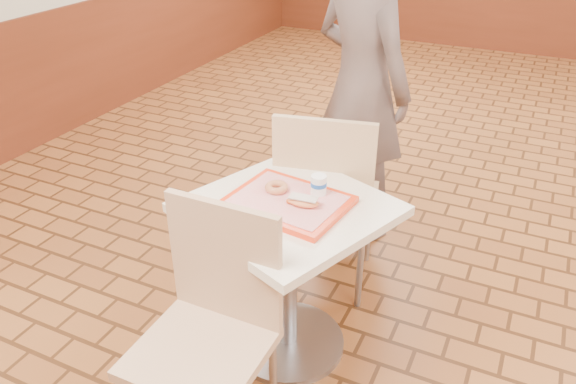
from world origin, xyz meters
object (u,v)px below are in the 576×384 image
at_px(main_table, 288,255).
at_px(long_john_donut, 303,202).
at_px(chair_main_front, 211,321).
at_px(paper_cup, 319,185).
at_px(ring_donut, 276,187).
at_px(customer, 361,86).
at_px(chair_main_back, 326,195).
at_px(serving_tray, 288,202).

height_order(main_table, long_john_donut, long_john_donut).
height_order(chair_main_front, paper_cup, chair_main_front).
bearing_deg(ring_donut, chair_main_front, -89.43).
distance_m(customer, paper_cup, 1.05).
bearing_deg(ring_donut, long_john_donut, -23.45).
xyz_separation_m(chair_main_front, chair_main_back, (0.05, 0.98, 0.02)).
bearing_deg(paper_cup, serving_tray, -135.87).
relative_size(serving_tray, paper_cup, 5.61).
relative_size(chair_main_back, long_john_donut, 7.37).
bearing_deg(chair_main_back, long_john_donut, 88.26).
bearing_deg(chair_main_front, ring_donut, 90.29).
distance_m(main_table, ring_donut, 0.31).
relative_size(chair_main_front, ring_donut, 10.01).
height_order(serving_tray, ring_donut, ring_donut).
xyz_separation_m(main_table, chair_main_back, (-0.02, 0.47, 0.05)).
distance_m(chair_main_back, ring_donut, 0.50).
relative_size(main_table, ring_donut, 7.94).
bearing_deg(ring_donut, paper_cup, 17.33).
distance_m(main_table, paper_cup, 0.35).
bearing_deg(customer, paper_cup, 124.58).
relative_size(main_table, long_john_donut, 5.59).
bearing_deg(customer, main_table, 119.04).
bearing_deg(ring_donut, customer, 90.57).
bearing_deg(serving_tray, long_john_donut, -17.71).
distance_m(main_table, serving_tray, 0.27).
xyz_separation_m(ring_donut, long_john_donut, (0.15, -0.06, 0.00)).
xyz_separation_m(main_table, long_john_donut, (0.07, -0.02, 0.30)).
height_order(chair_main_front, ring_donut, chair_main_front).
xyz_separation_m(main_table, customer, (-0.08, 1.12, 0.39)).
height_order(chair_main_front, customer, customer).
height_order(customer, long_john_donut, customer).
height_order(ring_donut, paper_cup, paper_cup).
bearing_deg(chair_main_front, paper_cup, 74.72).
bearing_deg(serving_tray, ring_donut, 151.06).
bearing_deg(ring_donut, chair_main_back, 82.52).
bearing_deg(ring_donut, main_table, -28.94).
bearing_deg(serving_tray, main_table, 0.00).
distance_m(chair_main_back, paper_cup, 0.48).
distance_m(serving_tray, paper_cup, 0.14).
distance_m(chair_main_front, chair_main_back, 0.98).
bearing_deg(chair_main_back, chair_main_front, 74.98).
xyz_separation_m(chair_main_front, customer, (-0.02, 1.63, 0.37)).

